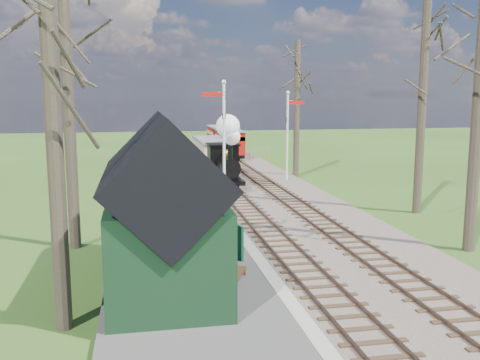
# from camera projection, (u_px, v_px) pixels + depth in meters

# --- Properties ---
(ground) EXTENTS (140.00, 140.00, 0.00)m
(ground) POSITION_uv_depth(u_px,v_px,m) (368.00, 341.00, 12.02)
(ground) COLOR #32551A
(ground) RESTS_ON ground
(distant_hills) EXTENTS (114.40, 48.00, 22.02)m
(distant_hills) POSITION_uv_depth(u_px,v_px,m) (186.00, 246.00, 77.29)
(distant_hills) COLOR #385B23
(distant_hills) RESTS_ON ground
(ballast_bed) EXTENTS (8.00, 60.00, 0.10)m
(ballast_bed) POSITION_uv_depth(u_px,v_px,m) (241.00, 182.00, 33.59)
(ballast_bed) COLOR brown
(ballast_bed) RESTS_ON ground
(track_near) EXTENTS (1.60, 60.00, 0.15)m
(track_near) POSITION_uv_depth(u_px,v_px,m) (220.00, 182.00, 33.34)
(track_near) COLOR brown
(track_near) RESTS_ON ground
(track_far) EXTENTS (1.60, 60.00, 0.15)m
(track_far) POSITION_uv_depth(u_px,v_px,m) (261.00, 181.00, 33.82)
(track_far) COLOR brown
(track_far) RESTS_ON ground
(platform) EXTENTS (5.00, 44.00, 0.20)m
(platform) POSITION_uv_depth(u_px,v_px,m) (172.00, 211.00, 24.94)
(platform) COLOR #474442
(platform) RESTS_ON ground
(coping_strip) EXTENTS (0.40, 44.00, 0.21)m
(coping_strip) POSITION_uv_depth(u_px,v_px,m) (221.00, 209.00, 25.36)
(coping_strip) COLOR #B2AD9E
(coping_strip) RESTS_ON ground
(station_shed) EXTENTS (3.25, 6.30, 4.78)m
(station_shed) POSITION_uv_depth(u_px,v_px,m) (164.00, 213.00, 14.75)
(station_shed) COLOR black
(station_shed) RESTS_ON platform
(semaphore_near) EXTENTS (1.22, 0.24, 6.22)m
(semaphore_near) POSITION_uv_depth(u_px,v_px,m) (223.00, 132.00, 26.82)
(semaphore_near) COLOR silver
(semaphore_near) RESTS_ON ground
(semaphore_far) EXTENTS (1.22, 0.24, 5.72)m
(semaphore_far) POSITION_uv_depth(u_px,v_px,m) (288.00, 129.00, 33.64)
(semaphore_far) COLOR silver
(semaphore_far) RESTS_ON ground
(bare_trees) EXTENTS (15.51, 22.39, 12.00)m
(bare_trees) POSITION_uv_depth(u_px,v_px,m) (298.00, 102.00, 21.24)
(bare_trees) COLOR #382D23
(bare_trees) RESTS_ON ground
(fence_line) EXTENTS (12.60, 0.08, 1.00)m
(fence_line) POSITION_uv_depth(u_px,v_px,m) (199.00, 151.00, 46.91)
(fence_line) COLOR slate
(fence_line) RESTS_ON ground
(locomotive) EXTENTS (1.69, 3.95, 4.23)m
(locomotive) POSITION_uv_depth(u_px,v_px,m) (226.00, 156.00, 30.87)
(locomotive) COLOR black
(locomotive) RESTS_ON ground
(coach) EXTENTS (1.97, 6.77, 2.08)m
(coach) POSITION_uv_depth(u_px,v_px,m) (212.00, 154.00, 36.83)
(coach) COLOR black
(coach) RESTS_ON ground
(red_carriage_a) EXTENTS (1.92, 4.77, 2.03)m
(red_carriage_a) POSITION_uv_depth(u_px,v_px,m) (229.00, 143.00, 45.07)
(red_carriage_a) COLOR black
(red_carriage_a) RESTS_ON ground
(red_carriage_b) EXTENTS (1.92, 4.77, 2.03)m
(red_carriage_b) POSITION_uv_depth(u_px,v_px,m) (220.00, 138.00, 50.41)
(red_carriage_b) COLOR black
(red_carriage_b) RESTS_ON ground
(sign_board) EXTENTS (0.30, 0.77, 1.14)m
(sign_board) POSITION_uv_depth(u_px,v_px,m) (237.00, 241.00, 17.39)
(sign_board) COLOR #0E4429
(sign_board) RESTS_ON platform
(bench) EXTENTS (0.87, 1.40, 0.77)m
(bench) POSITION_uv_depth(u_px,v_px,m) (232.00, 269.00, 15.26)
(bench) COLOR #482F1A
(bench) RESTS_ON platform
(person) EXTENTS (0.38, 0.50, 1.22)m
(person) POSITION_uv_depth(u_px,v_px,m) (233.00, 272.00, 14.27)
(person) COLOR #1B2232
(person) RESTS_ON platform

